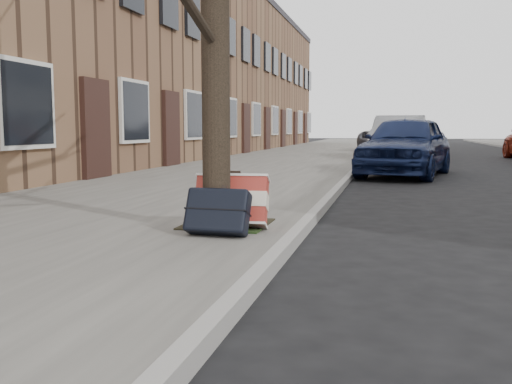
% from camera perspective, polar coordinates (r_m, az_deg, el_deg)
% --- Properties ---
extents(ground, '(120.00, 120.00, 0.00)m').
position_cam_1_polar(ground, '(4.57, 17.52, -8.07)').
color(ground, black).
rests_on(ground, ground).
extents(near_sidewalk, '(5.00, 70.00, 0.12)m').
position_cam_1_polar(near_sidewalk, '(19.73, 3.70, 3.32)').
color(near_sidewalk, slate).
rests_on(near_sidewalk, ground).
extents(house_near, '(6.80, 40.00, 7.00)m').
position_cam_1_polar(house_near, '(22.55, -11.08, 12.35)').
color(house_near, brown).
rests_on(house_near, ground).
extents(dirt_patch, '(0.85, 0.85, 0.02)m').
position_cam_1_polar(dirt_patch, '(5.94, -2.92, -3.21)').
color(dirt_patch, black).
rests_on(dirt_patch, near_sidewalk).
extents(suitcase_red, '(0.74, 0.45, 0.55)m').
position_cam_1_polar(suitcase_red, '(5.68, -2.44, -0.95)').
color(suitcase_red, maroon).
rests_on(suitcase_red, near_sidewalk).
extents(suitcase_navy, '(0.61, 0.38, 0.46)m').
position_cam_1_polar(suitcase_navy, '(5.31, -3.84, -1.91)').
color(suitcase_navy, black).
rests_on(suitcase_navy, near_sidewalk).
extents(car_near_front, '(2.53, 4.48, 1.44)m').
position_cam_1_polar(car_near_front, '(13.85, 14.75, 4.54)').
color(car_near_front, '#121D44').
rests_on(car_near_front, ground).
extents(car_near_mid, '(2.03, 4.86, 1.56)m').
position_cam_1_polar(car_near_mid, '(20.37, 14.13, 5.26)').
color(car_near_mid, '#96999E').
rests_on(car_near_mid, ground).
extents(car_near_back, '(3.83, 5.74, 1.46)m').
position_cam_1_polar(car_near_back, '(26.95, 13.89, 5.40)').
color(car_near_back, '#3B3B41').
rests_on(car_near_back, ground).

